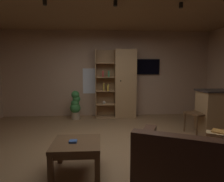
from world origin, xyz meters
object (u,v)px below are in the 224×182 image
at_px(coffee_table, 77,148).
at_px(potted_floor_plant, 75,105).
at_px(wall_mounted_tv, 146,67).
at_px(bookshelf_cabinet, 122,84).
at_px(table_book_0, 73,141).
at_px(leather_couch, 206,175).
at_px(dining_chair, 200,110).

relative_size(coffee_table, potted_floor_plant, 0.79).
bearing_deg(potted_floor_plant, wall_mounted_tv, 10.72).
bearing_deg(bookshelf_cabinet, table_book_0, -109.24).
distance_m(bookshelf_cabinet, potted_floor_plant, 1.55).
xyz_separation_m(bookshelf_cabinet, table_book_0, (-1.07, -3.07, -0.57)).
height_order(leather_couch, potted_floor_plant, potted_floor_plant).
distance_m(coffee_table, dining_chair, 3.06).
xyz_separation_m(coffee_table, potted_floor_plant, (-0.39, 2.85, 0.07)).
relative_size(table_book_0, potted_floor_plant, 0.13).
height_order(bookshelf_cabinet, potted_floor_plant, bookshelf_cabinet).
xyz_separation_m(table_book_0, wall_mounted_tv, (1.85, 3.28, 1.10)).
distance_m(bookshelf_cabinet, table_book_0, 3.30).
relative_size(bookshelf_cabinet, wall_mounted_tv, 2.40).
relative_size(dining_chair, wall_mounted_tv, 1.06).
height_order(bookshelf_cabinet, coffee_table, bookshelf_cabinet).
relative_size(coffee_table, wall_mounted_tv, 0.78).
relative_size(table_book_0, dining_chair, 0.12).
distance_m(bookshelf_cabinet, wall_mounted_tv, 0.96).
bearing_deg(dining_chair, potted_floor_plant, 156.30).
xyz_separation_m(dining_chair, wall_mounted_tv, (-0.85, 1.75, 1.03)).
bearing_deg(bookshelf_cabinet, wall_mounted_tv, 15.21).
relative_size(leather_couch, coffee_table, 2.58).
xyz_separation_m(leather_couch, dining_chair, (1.15, 2.23, 0.22)).
distance_m(bookshelf_cabinet, coffee_table, 3.29).
bearing_deg(wall_mounted_tv, coffee_table, -118.86).
bearing_deg(table_book_0, bookshelf_cabinet, 70.76).
bearing_deg(bookshelf_cabinet, potted_floor_plant, -171.79).
relative_size(coffee_table, table_book_0, 6.32).
bearing_deg(coffee_table, bookshelf_cabinet, 71.44).
relative_size(leather_couch, potted_floor_plant, 2.05).
xyz_separation_m(bookshelf_cabinet, wall_mounted_tv, (0.77, 0.21, 0.53)).
distance_m(coffee_table, table_book_0, 0.11).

